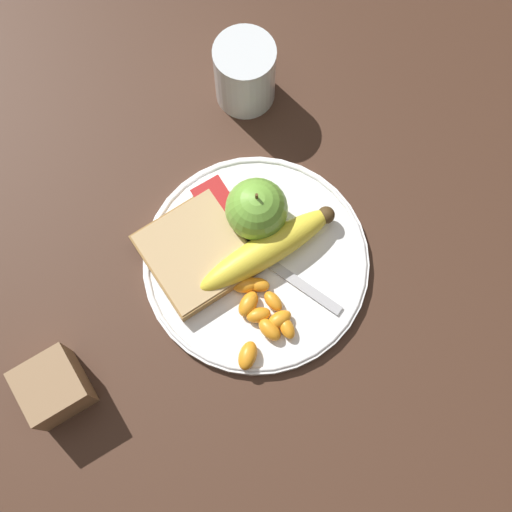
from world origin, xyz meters
TOP-DOWN VIEW (x-y plane):
  - ground_plane at (0.00, 0.00)m, footprint 3.00×3.00m
  - plate at (0.00, 0.00)m, footprint 0.28×0.28m
  - juice_glass at (0.21, -0.11)m, footprint 0.08×0.08m
  - apple at (0.05, -0.03)m, footprint 0.08×0.08m
  - banana at (0.00, -0.02)m, footprint 0.04×0.19m
  - bread_slice at (0.04, 0.06)m, footprint 0.13×0.12m
  - fork at (-0.00, -0.01)m, footprint 0.18×0.09m
  - jam_packet at (0.09, 0.01)m, footprint 0.05×0.04m
  - orange_segment_0 at (-0.06, 0.01)m, footprint 0.03×0.02m
  - orange_segment_1 at (-0.03, 0.01)m, footprint 0.03×0.03m
  - orange_segment_2 at (-0.08, 0.03)m, footprint 0.04×0.03m
  - orange_segment_3 at (-0.09, 0.01)m, footprint 0.03×0.02m
  - orange_segment_4 at (-0.10, 0.07)m, footprint 0.04×0.04m
  - orange_segment_5 at (-0.06, 0.03)m, footprint 0.03×0.03m
  - orange_segment_6 at (-0.08, 0.02)m, footprint 0.02×0.03m
  - orange_segment_7 at (-0.04, 0.04)m, footprint 0.03×0.04m
  - orange_segment_8 at (-0.02, 0.03)m, footprint 0.03×0.04m
  - condiment_caddy at (-0.01, 0.28)m, footprint 0.07×0.07m

SIDE VIEW (x-z plane):
  - ground_plane at x=0.00m, z-range 0.00..0.00m
  - plate at x=0.00m, z-range 0.00..0.02m
  - fork at x=0.00m, z-range 0.01..0.02m
  - orange_segment_0 at x=-0.06m, z-range 0.01..0.03m
  - orange_segment_3 at x=-0.09m, z-range 0.01..0.03m
  - orange_segment_1 at x=-0.03m, z-range 0.01..0.03m
  - orange_segment_5 at x=-0.06m, z-range 0.01..0.03m
  - orange_segment_6 at x=-0.08m, z-range 0.01..0.03m
  - orange_segment_2 at x=-0.08m, z-range 0.01..0.03m
  - orange_segment_8 at x=-0.02m, z-range 0.01..0.03m
  - orange_segment_7 at x=-0.04m, z-range 0.01..0.03m
  - orange_segment_4 at x=-0.10m, z-range 0.01..0.03m
  - jam_packet at x=0.09m, z-range 0.01..0.03m
  - bread_slice at x=0.04m, z-range 0.01..0.03m
  - banana at x=0.00m, z-range 0.01..0.05m
  - condiment_caddy at x=-0.01m, z-range 0.00..0.07m
  - juice_glass at x=0.21m, z-range 0.00..0.10m
  - apple at x=0.05m, z-range 0.01..0.09m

